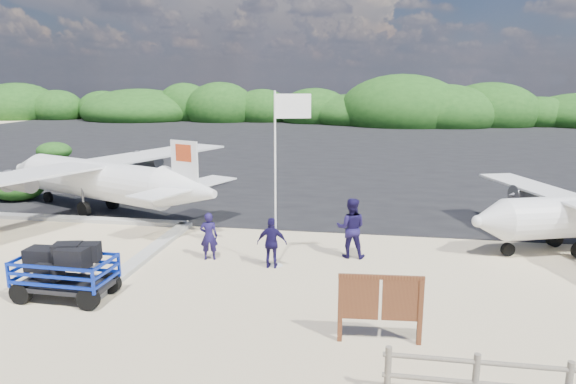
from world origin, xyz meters
name	(u,v)px	position (x,y,z in m)	size (l,w,h in m)	color
ground	(275,282)	(0.00, 0.00, 0.00)	(160.00, 160.00, 0.00)	beige
asphalt_apron	(341,147)	(0.00, 30.00, 0.00)	(90.00, 50.00, 0.04)	#B2B2B2
lagoon	(23,248)	(-9.00, 1.50, 0.00)	(9.00, 7.00, 0.40)	#B2B2B2
vegetation_band	(353,123)	(0.00, 55.00, 0.00)	(124.00, 8.00, 4.40)	#B2B2B2
baggage_cart	(68,298)	(-5.17, -1.98, 0.00)	(2.65, 1.52, 1.33)	#0B26A8
flagpole	(276,265)	(-0.23, 1.29, 0.00)	(1.06, 0.44, 5.30)	white
signboard	(379,342)	(2.87, -3.01, 0.00)	(1.93, 0.18, 1.59)	brown
crew_a	(209,236)	(-2.41, 1.49, 0.77)	(0.56, 0.37, 1.54)	#181142
crew_b	(351,228)	(2.01, 2.45, 0.98)	(0.95, 0.74, 1.95)	#181142
crew_c	(272,243)	(-0.30, 1.10, 0.78)	(0.92, 0.38, 1.56)	#181142
aircraft_large	(497,158)	(11.70, 25.91, 0.00)	(14.50, 14.50, 4.35)	#B2B2B2
aircraft_small	(250,146)	(-7.75, 29.32, 0.00)	(7.61, 7.61, 2.74)	#B2B2B2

